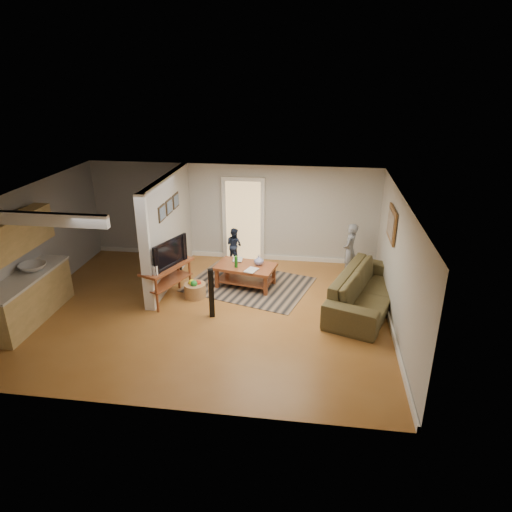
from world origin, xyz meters
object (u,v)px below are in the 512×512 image
Objects in this scene: toy_basket at (195,289)px; child at (347,276)px; speaker_right at (179,263)px; tv_console at (167,269)px; toddler at (234,261)px; speaker_left at (211,293)px; sofa at (365,307)px; coffee_table at (247,270)px.

child reaches higher than toy_basket.
tv_console is at bearing -81.97° from speaker_right.
toy_basket is 2.17m from toddler.
speaker_right is 1.75m from toddler.
tv_console is 1.31× the size of speaker_left.
speaker_left is (-3.15, -0.83, 0.52)m from sofa.
tv_console reaches higher than toy_basket.
tv_console is 2.88× the size of toy_basket.
toddler is (0.50, 2.11, -0.18)m from toy_basket.
sofa is 4.31m from tv_console.
speaker_right is at bearing 82.77° from toddler.
toy_basket is (0.52, 0.21, -0.56)m from tv_console.
speaker_right is at bearing -59.70° from child.
tv_console is 1.56× the size of speaker_right.
sofa is at bearing -13.99° from coffee_table.
tv_console is (-4.24, -0.24, 0.74)m from sofa.
tv_console is 1.06m from speaker_right.
speaker_left is at bearing -6.69° from tv_console.
toddler is at bearing 111.20° from coffee_table.
speaker_left reaches higher than coffee_table.
tv_console reaches higher than speaker_left.
tv_console is 1.02× the size of child.
toy_basket is at bearing 110.39° from sofa.
child is at bearing 45.77° from tv_console.
speaker_left is 1.97m from speaker_right.
speaker_left is at bearing -30.82° from child.
tv_console reaches higher than child.
coffee_table is 2.55m from child.
coffee_table reaches higher than child.
coffee_table is at bearing 33.61° from toy_basket.
coffee_table is at bearing 54.48° from speaker_left.
child is 2.97m from toddler.
speaker_right is at bearing 176.19° from coffee_table.
tv_console is 4.38m from child.
speaker_left reaches higher than sofa.
coffee_table is at bearing 0.81° from speaker_right.
sofa is 3.09× the size of speaker_right.
child is (-0.30, 1.52, 0.00)m from sofa.
tv_console is 2.64m from toddler.
coffee_table is 1.57m from speaker_left.
coffee_table is 1.08× the size of child.
speaker_right is (-0.06, 1.01, -0.30)m from tv_console.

